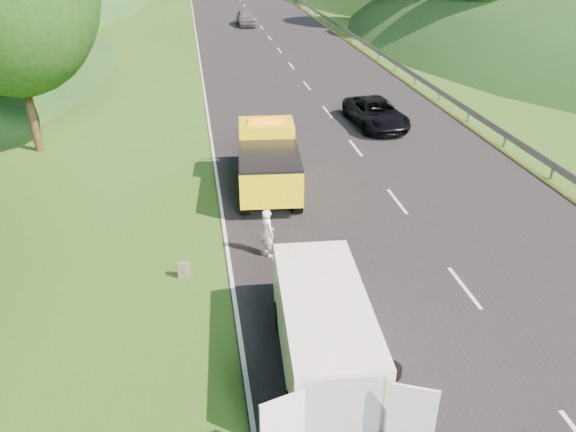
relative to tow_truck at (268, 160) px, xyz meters
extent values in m
plane|color=#38661E|center=(1.85, -6.06, -1.30)|extent=(320.00, 320.00, 0.00)
cube|color=black|center=(4.85, 33.94, -1.29)|extent=(14.00, 200.00, 0.02)
cube|color=gray|center=(12.15, 46.44, -1.30)|extent=(0.06, 140.00, 1.52)
cylinder|color=black|center=(-0.81, 2.12, -0.77)|extent=(0.46, 1.08, 1.05)
cylinder|color=black|center=(1.18, 1.93, -0.77)|extent=(0.46, 1.08, 1.05)
cylinder|color=black|center=(-1.19, -2.06, -0.77)|extent=(0.46, 1.08, 1.05)
cylinder|color=black|center=(0.79, -2.24, -0.77)|extent=(0.46, 1.08, 1.05)
cube|color=yellow|center=(0.10, 1.14, 0.22)|extent=(2.40, 1.88, 1.99)
cube|color=yellow|center=(-0.11, -1.21, -0.04)|extent=(2.62, 3.76, 1.36)
cube|color=black|center=(-0.11, -1.21, 0.69)|extent=(2.62, 3.76, 0.10)
cube|color=black|center=(0.22, 2.39, -0.35)|extent=(2.20, 1.44, 0.73)
cube|color=black|center=(0.28, 3.02, -0.56)|extent=(2.21, 0.41, 0.52)
cube|color=yellow|center=(0.25, 2.76, 0.33)|extent=(2.16, 1.01, 1.15)
cube|color=orange|center=(0.10, 1.14, 1.27)|extent=(1.49, 0.40, 0.17)
cube|color=black|center=(0.17, 1.87, 0.59)|extent=(1.99, 0.27, 0.94)
cylinder|color=black|center=(-0.91, -8.95, -0.91)|extent=(0.34, 0.79, 0.77)
cylinder|color=black|center=(0.82, -9.06, -0.91)|extent=(0.34, 0.79, 0.77)
cylinder|color=black|center=(-1.13, -12.21, -0.91)|extent=(0.34, 0.79, 0.77)
cylinder|color=black|center=(0.60, -12.33, -0.91)|extent=(0.34, 0.79, 0.77)
cube|color=white|center=(-0.16, -10.73, 0.00)|extent=(2.30, 5.13, 1.78)
cube|color=white|center=(0.02, -8.09, -0.38)|extent=(1.98, 0.99, 0.96)
cube|color=black|center=(0.00, -8.28, 0.39)|extent=(1.80, 0.44, 0.80)
cube|color=black|center=(-0.32, -13.18, 0.00)|extent=(1.64, 0.21, 1.54)
cube|color=white|center=(-1.60, -13.53, 0.00)|extent=(0.89, 0.31, 1.64)
cube|color=white|center=(0.90, -13.70, 0.00)|extent=(0.86, 0.42, 1.64)
imported|color=white|center=(-0.74, -5.17, -1.30)|extent=(0.60, 0.71, 1.67)
imported|color=tan|center=(0.29, -7.05, -1.30)|extent=(0.59, 0.54, 1.00)
imported|color=black|center=(-0.08, -11.67, -1.30)|extent=(1.21, 0.96, 1.64)
cube|color=#65634C|center=(-3.50, -6.04, -1.03)|extent=(0.36, 0.26, 0.53)
cylinder|color=black|center=(1.41, -11.18, -1.30)|extent=(0.62, 0.62, 0.20)
imported|color=black|center=(6.82, 7.05, -1.30)|extent=(2.68, 5.28, 1.43)
imported|color=#46484B|center=(3.39, 41.48, -1.30)|extent=(1.88, 4.67, 1.59)
camera|label=1|loc=(-2.77, -20.96, 8.50)|focal=35.00mm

